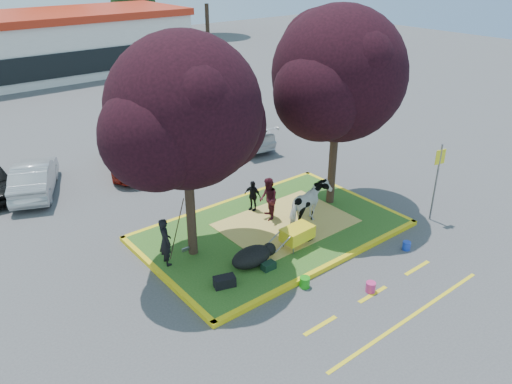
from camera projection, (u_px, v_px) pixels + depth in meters
ground at (272, 233)px, 16.43m from camera, size 90.00×90.00×0.00m
median_island at (272, 231)px, 16.39m from camera, size 8.00×5.00×0.15m
curb_near at (329, 265)px, 14.58m from camera, size 8.30×0.16×0.15m
curb_far at (227, 203)px, 18.21m from camera, size 8.30×0.16×0.15m
curb_left at (163, 276)px, 14.11m from camera, size 0.16×5.30×0.15m
curb_right at (355, 196)px, 18.68m from camera, size 0.16×5.30×0.15m
straw_bedding at (286, 223)px, 16.69m from camera, size 4.20×3.00×0.01m
tree_purple_left at (186, 118)px, 13.23m from camera, size 5.06×4.20×6.51m
tree_purple_right at (339, 81)px, 16.20m from camera, size 5.30×4.40×6.82m
fire_lane_stripe_a at (320, 326)px, 12.35m from camera, size 1.10×0.12×0.01m
fire_lane_stripe_b at (373, 294)px, 13.47m from camera, size 1.10×0.12×0.01m
fire_lane_stripe_c at (417, 268)px, 14.59m from camera, size 1.10×0.12×0.01m
fire_lane_long at (410, 317)px, 12.63m from camera, size 6.00×0.10×0.01m
retail_building at (45, 44)px, 36.25m from camera, size 20.40×8.40×4.40m
cow at (309, 205)px, 16.29m from camera, size 1.87×1.22×1.45m
calf at (252, 257)px, 14.34m from camera, size 1.46×1.08×0.57m
handler at (165, 242)px, 14.24m from camera, size 0.41×0.57×1.46m
visitor_a at (268, 199)px, 16.66m from camera, size 0.83×0.89×1.48m
visitor_b at (253, 196)px, 17.30m from camera, size 0.48×0.71×1.12m
wheelbarrow at (298, 233)px, 15.16m from camera, size 1.82×0.66×0.68m
gear_bag_dark at (225, 282)px, 13.50m from camera, size 0.65×0.48×0.30m
gear_bag_green at (268, 266)px, 14.24m from camera, size 0.41×0.25×0.22m
sign_post at (437, 174)px, 16.49m from camera, size 0.38×0.12×2.76m
bucket_green at (305, 282)px, 13.71m from camera, size 0.34×0.34×0.31m
bucket_pink at (371, 287)px, 13.53m from camera, size 0.35×0.35×0.29m
bucket_blue at (407, 246)px, 15.44m from camera, size 0.31×0.31×0.27m
car_silver at (34, 177)px, 18.88m from camera, size 2.77×4.05×1.26m
car_red at (133, 154)px, 21.02m from camera, size 3.42×5.02×1.28m
car_white at (238, 130)px, 23.78m from camera, size 2.40×4.81×1.34m
car_grey at (240, 122)px, 24.84m from camera, size 2.77×4.31×1.34m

